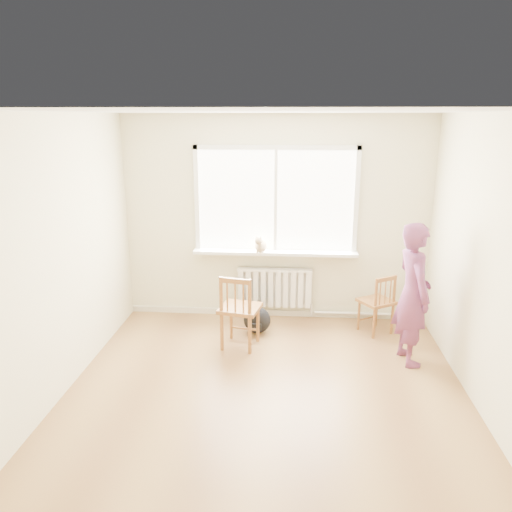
% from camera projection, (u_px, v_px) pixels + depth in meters
% --- Properties ---
extents(floor, '(4.50, 4.50, 0.00)m').
position_uv_depth(floor, '(264.00, 406.00, 4.76)').
color(floor, olive).
rests_on(floor, ground).
extents(ceiling, '(4.50, 4.50, 0.00)m').
position_uv_depth(ceiling, '(266.00, 111.00, 4.02)').
color(ceiling, white).
rests_on(ceiling, back_wall).
extents(back_wall, '(4.00, 0.01, 2.70)m').
position_uv_depth(back_wall, '(276.00, 219.00, 6.55)').
color(back_wall, beige).
rests_on(back_wall, ground).
extents(window, '(2.12, 0.05, 1.42)m').
position_uv_depth(window, '(276.00, 196.00, 6.44)').
color(window, white).
rests_on(window, back_wall).
extents(windowsill, '(2.15, 0.22, 0.04)m').
position_uv_depth(windowsill, '(275.00, 252.00, 6.56)').
color(windowsill, white).
rests_on(windowsill, back_wall).
extents(radiator, '(1.00, 0.12, 0.55)m').
position_uv_depth(radiator, '(275.00, 287.00, 6.71)').
color(radiator, white).
rests_on(radiator, back_wall).
extents(heating_pipe, '(1.40, 0.04, 0.04)m').
position_uv_depth(heating_pipe, '(367.00, 314.00, 6.74)').
color(heating_pipe, silver).
rests_on(heating_pipe, back_wall).
extents(baseboard, '(4.00, 0.03, 0.08)m').
position_uv_depth(baseboard, '(275.00, 313.00, 6.89)').
color(baseboard, beige).
rests_on(baseboard, ground).
extents(chair_left, '(0.52, 0.51, 0.91)m').
position_uv_depth(chair_left, '(239.00, 312.00, 5.83)').
color(chair_left, olive).
rests_on(chair_left, floor).
extents(chair_right, '(0.52, 0.52, 0.78)m').
position_uv_depth(chair_right, '(379.00, 304.00, 6.24)').
color(chair_right, olive).
rests_on(chair_right, floor).
extents(person, '(0.48, 0.64, 1.59)m').
position_uv_depth(person, '(413.00, 294.00, 5.42)').
color(person, '#C24063').
rests_on(person, floor).
extents(cat, '(0.20, 0.36, 0.25)m').
position_uv_depth(cat, '(261.00, 245.00, 6.46)').
color(cat, '#CDAE8C').
rests_on(cat, windowsill).
extents(backpack, '(0.40, 0.34, 0.34)m').
position_uv_depth(backpack, '(257.00, 320.00, 6.31)').
color(backpack, black).
rests_on(backpack, floor).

